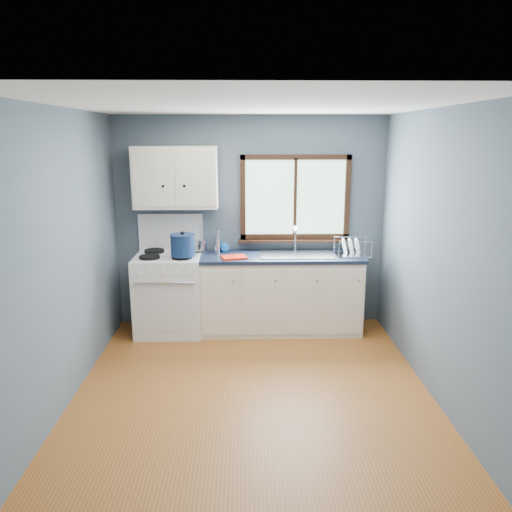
{
  "coord_description": "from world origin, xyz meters",
  "views": [
    {
      "loc": [
        -0.07,
        -4.11,
        2.26
      ],
      "look_at": [
        0.05,
        0.9,
        1.05
      ],
      "focal_mm": 35.0,
      "sensor_mm": 36.0,
      "label": 1
    }
  ],
  "objects_px": {
    "sink": "(297,260)",
    "skillet": "(183,253)",
    "thermos": "(217,242)",
    "dish_rack": "(352,251)",
    "gas_range": "(169,291)",
    "stockpot": "(183,245)",
    "base_cabinets": "(281,297)",
    "utensil_crock": "(202,245)"
  },
  "relations": [
    {
      "from": "gas_range",
      "to": "utensil_crock",
      "type": "height_order",
      "value": "gas_range"
    },
    {
      "from": "utensil_crock",
      "to": "base_cabinets",
      "type": "bearing_deg",
      "value": -13.02
    },
    {
      "from": "base_cabinets",
      "to": "thermos",
      "type": "height_order",
      "value": "thermos"
    },
    {
      "from": "sink",
      "to": "dish_rack",
      "type": "bearing_deg",
      "value": -3.16
    },
    {
      "from": "gas_range",
      "to": "sink",
      "type": "bearing_deg",
      "value": 0.71
    },
    {
      "from": "gas_range",
      "to": "base_cabinets",
      "type": "relative_size",
      "value": 0.74
    },
    {
      "from": "base_cabinets",
      "to": "stockpot",
      "type": "height_order",
      "value": "stockpot"
    },
    {
      "from": "gas_range",
      "to": "stockpot",
      "type": "bearing_deg",
      "value": -39.49
    },
    {
      "from": "skillet",
      "to": "stockpot",
      "type": "bearing_deg",
      "value": -72.16
    },
    {
      "from": "sink",
      "to": "skillet",
      "type": "xyz_separation_m",
      "value": [
        -1.3,
        -0.17,
        0.12
      ]
    },
    {
      "from": "gas_range",
      "to": "skillet",
      "type": "bearing_deg",
      "value": -38.8
    },
    {
      "from": "gas_range",
      "to": "dish_rack",
      "type": "bearing_deg",
      "value": -0.45
    },
    {
      "from": "sink",
      "to": "dish_rack",
      "type": "xyz_separation_m",
      "value": [
        0.63,
        -0.03,
        0.11
      ]
    },
    {
      "from": "base_cabinets",
      "to": "sink",
      "type": "xyz_separation_m",
      "value": [
        0.18,
        -0.0,
        0.45
      ]
    },
    {
      "from": "sink",
      "to": "dish_rack",
      "type": "relative_size",
      "value": 2.11
    },
    {
      "from": "sink",
      "to": "dish_rack",
      "type": "distance_m",
      "value": 0.64
    },
    {
      "from": "stockpot",
      "to": "base_cabinets",
      "type": "bearing_deg",
      "value": 9.2
    },
    {
      "from": "sink",
      "to": "skillet",
      "type": "relative_size",
      "value": 2.26
    },
    {
      "from": "base_cabinets",
      "to": "skillet",
      "type": "height_order",
      "value": "skillet"
    },
    {
      "from": "base_cabinets",
      "to": "skillet",
      "type": "bearing_deg",
      "value": -171.33
    },
    {
      "from": "dish_rack",
      "to": "base_cabinets",
      "type": "bearing_deg",
      "value": 176.16
    },
    {
      "from": "utensil_crock",
      "to": "thermos",
      "type": "relative_size",
      "value": 1.27
    },
    {
      "from": "skillet",
      "to": "stockpot",
      "type": "xyz_separation_m",
      "value": [
        0.01,
        -0.01,
        0.1
      ]
    },
    {
      "from": "thermos",
      "to": "dish_rack",
      "type": "relative_size",
      "value": 0.69
    },
    {
      "from": "stockpot",
      "to": "gas_range",
      "type": "bearing_deg",
      "value": 140.51
    },
    {
      "from": "thermos",
      "to": "utensil_crock",
      "type": "bearing_deg",
      "value": 147.9
    },
    {
      "from": "thermos",
      "to": "sink",
      "type": "bearing_deg",
      "value": -6.18
    },
    {
      "from": "base_cabinets",
      "to": "stockpot",
      "type": "relative_size",
      "value": 6.06
    },
    {
      "from": "thermos",
      "to": "skillet",
      "type": "bearing_deg",
      "value": -144.09
    },
    {
      "from": "sink",
      "to": "skillet",
      "type": "bearing_deg",
      "value": -172.54
    },
    {
      "from": "skillet",
      "to": "thermos",
      "type": "distance_m",
      "value": 0.47
    },
    {
      "from": "skillet",
      "to": "thermos",
      "type": "height_order",
      "value": "thermos"
    },
    {
      "from": "stockpot",
      "to": "dish_rack",
      "type": "height_order",
      "value": "stockpot"
    },
    {
      "from": "gas_range",
      "to": "utensil_crock",
      "type": "bearing_deg",
      "value": 31.65
    },
    {
      "from": "skillet",
      "to": "dish_rack",
      "type": "height_order",
      "value": "dish_rack"
    },
    {
      "from": "dish_rack",
      "to": "gas_range",
      "type": "bearing_deg",
      "value": 178.19
    },
    {
      "from": "gas_range",
      "to": "stockpot",
      "type": "relative_size",
      "value": 4.46
    },
    {
      "from": "gas_range",
      "to": "thermos",
      "type": "xyz_separation_m",
      "value": [
        0.56,
        0.12,
        0.56
      ]
    },
    {
      "from": "gas_range",
      "to": "stockpot",
      "type": "xyz_separation_m",
      "value": [
        0.2,
        -0.16,
        0.59
      ]
    },
    {
      "from": "skillet",
      "to": "dish_rack",
      "type": "bearing_deg",
      "value": -14.54
    },
    {
      "from": "sink",
      "to": "thermos",
      "type": "height_order",
      "value": "sink"
    },
    {
      "from": "gas_range",
      "to": "stockpot",
      "type": "height_order",
      "value": "gas_range"
    }
  ]
}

